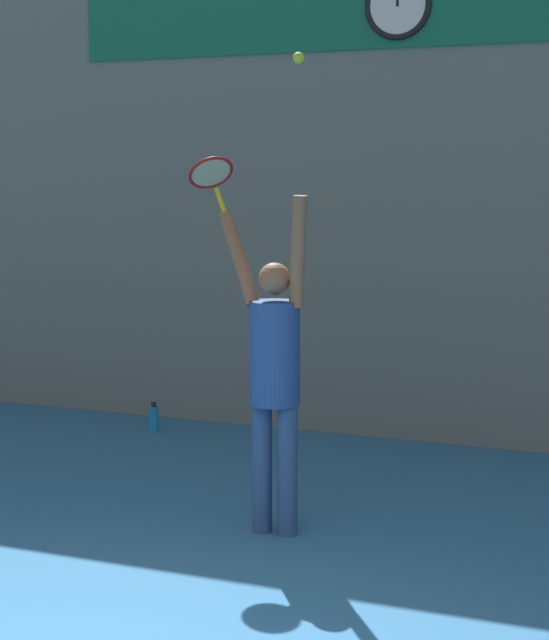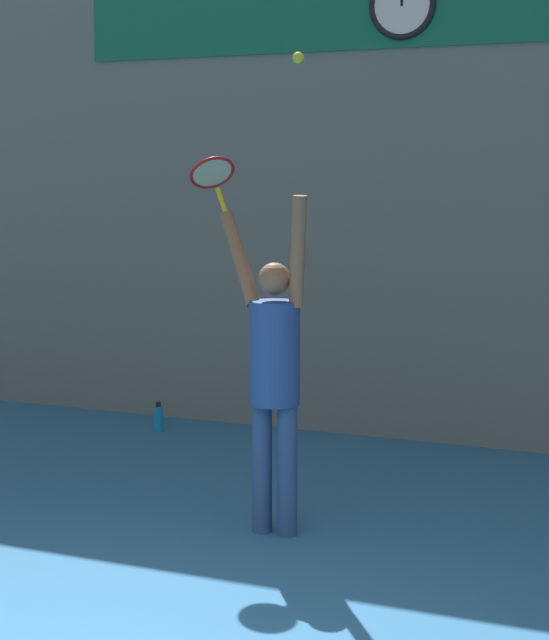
{
  "view_description": "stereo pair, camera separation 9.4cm",
  "coord_description": "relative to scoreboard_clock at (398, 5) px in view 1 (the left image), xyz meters",
  "views": [
    {
      "loc": [
        2.66,
        -3.7,
        2.3
      ],
      "look_at": [
        -0.22,
        2.93,
        1.39
      ],
      "focal_mm": 65.0,
      "sensor_mm": 36.0,
      "label": 1
    },
    {
      "loc": [
        2.74,
        -3.66,
        2.3
      ],
      "look_at": [
        -0.22,
        2.93,
        1.39
      ],
      "focal_mm": 65.0,
      "sensor_mm": 36.0,
      "label": 2
    }
  ],
  "objects": [
    {
      "name": "tennis_ball",
      "position": [
        0.29,
        -2.89,
        -0.7
      ],
      "size": [
        0.07,
        0.07,
        0.07
      ],
      "color": "#CCDB2D"
    },
    {
      "name": "back_wall",
      "position": [
        0.33,
        0.08,
        -1.2
      ],
      "size": [
        18.0,
        0.1,
        5.0
      ],
      "color": "slate",
      "rests_on": "ground_plane"
    },
    {
      "name": "sponsor_banner",
      "position": [
        0.33,
        0.02,
        -0.0
      ],
      "size": [
        6.72,
        0.02,
        0.7
      ],
      "color": "#146B4C"
    },
    {
      "name": "tennis_racket",
      "position": [
        -0.53,
        -2.42,
        -1.4
      ],
      "size": [
        0.4,
        0.4,
        0.4
      ],
      "color": "yellow"
    },
    {
      "name": "water_bottle",
      "position": [
        -2.06,
        -0.55,
        -3.58
      ],
      "size": [
        0.08,
        0.08,
        0.27
      ],
      "color": "#198CCC",
      "rests_on": "ground_plane"
    },
    {
      "name": "scoreboard_clock",
      "position": [
        0.0,
        0.0,
        0.0
      ],
      "size": [
        0.58,
        0.05,
        0.58
      ],
      "color": "white"
    },
    {
      "name": "tennis_player",
      "position": [
        0.1,
        -2.83,
        -2.61
      ],
      "size": [
        0.77,
        0.48,
        2.17
      ],
      "color": "#2D4C7F",
      "rests_on": "ground_plane"
    }
  ]
}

